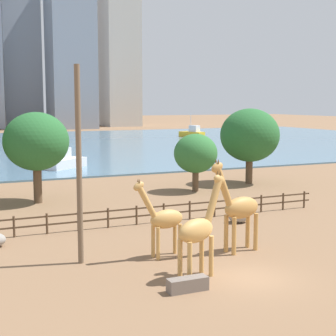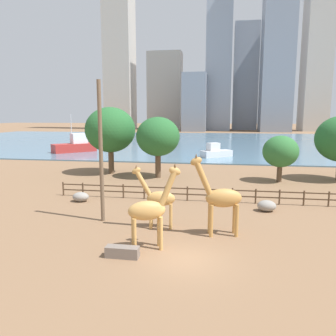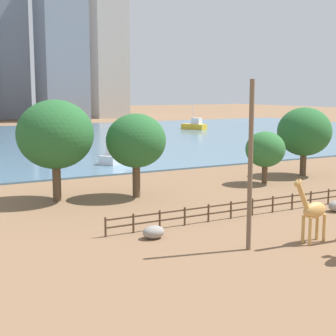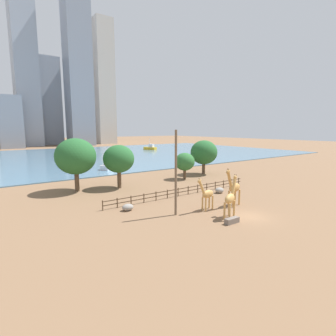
{
  "view_description": "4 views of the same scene",
  "coord_description": "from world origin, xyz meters",
  "px_view_note": "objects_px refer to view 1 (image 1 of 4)",
  "views": [
    {
      "loc": [
        -12.8,
        -19.47,
        8.1
      ],
      "look_at": [
        2.52,
        15.2,
        3.25
      ],
      "focal_mm": 55.0,
      "sensor_mm": 36.0,
      "label": 1
    },
    {
      "loc": [
        1.74,
        -16.26,
        7.57
      ],
      "look_at": [
        -3.0,
        12.45,
        2.84
      ],
      "focal_mm": 35.0,
      "sensor_mm": 36.0,
      "label": 2
    },
    {
      "loc": [
        -25.0,
        -17.86,
        9.29
      ],
      "look_at": [
        -3.73,
        20.46,
        2.69
      ],
      "focal_mm": 55.0,
      "sensor_mm": 36.0,
      "label": 3
    },
    {
      "loc": [
        -24.65,
        -18.14,
        10.1
      ],
      "look_at": [
        -1.12,
        14.67,
        3.97
      ],
      "focal_mm": 28.0,
      "sensor_mm": 36.0,
      "label": 4
    }
  ],
  "objects_px": {
    "giraffe_companion": "(199,230)",
    "feeding_trough": "(188,284)",
    "tree_left_large": "(250,135)",
    "tree_right_tall": "(36,142)",
    "giraffe_tall": "(164,219)",
    "tree_center_broad": "(196,154)",
    "giraffe_young": "(239,208)",
    "utility_pole": "(79,166)",
    "boulder_by_pole": "(239,216)",
    "boat_tug": "(192,133)",
    "boat_ferry": "(65,161)"
  },
  "relations": [
    {
      "from": "giraffe_tall",
      "to": "giraffe_companion",
      "type": "distance_m",
      "value": 3.57
    },
    {
      "from": "giraffe_young",
      "to": "boat_tug",
      "type": "bearing_deg",
      "value": -125.75
    },
    {
      "from": "giraffe_companion",
      "to": "boat_ferry",
      "type": "distance_m",
      "value": 40.98
    },
    {
      "from": "giraffe_companion",
      "to": "feeding_trough",
      "type": "bearing_deg",
      "value": -152.82
    },
    {
      "from": "tree_center_broad",
      "to": "boat_tug",
      "type": "xyz_separation_m",
      "value": [
        31.71,
        64.15,
        -2.35
      ]
    },
    {
      "from": "giraffe_tall",
      "to": "boulder_by_pole",
      "type": "height_order",
      "value": "giraffe_tall"
    },
    {
      "from": "tree_center_broad",
      "to": "tree_right_tall",
      "type": "height_order",
      "value": "tree_right_tall"
    },
    {
      "from": "utility_pole",
      "to": "tree_center_broad",
      "type": "height_order",
      "value": "utility_pole"
    },
    {
      "from": "giraffe_young",
      "to": "feeding_trough",
      "type": "distance_m",
      "value": 6.98
    },
    {
      "from": "boat_tug",
      "to": "giraffe_tall",
      "type": "bearing_deg",
      "value": 129.28
    },
    {
      "from": "giraffe_companion",
      "to": "boat_tug",
      "type": "bearing_deg",
      "value": 42.33
    },
    {
      "from": "tree_center_broad",
      "to": "giraffe_young",
      "type": "bearing_deg",
      "value": -109.89
    },
    {
      "from": "giraffe_tall",
      "to": "tree_center_broad",
      "type": "distance_m",
      "value": 20.47
    },
    {
      "from": "utility_pole",
      "to": "boat_tug",
      "type": "xyz_separation_m",
      "value": [
        46.63,
        80.76,
        -3.85
      ]
    },
    {
      "from": "tree_left_large",
      "to": "tree_center_broad",
      "type": "xyz_separation_m",
      "value": [
        -7.01,
        -1.93,
        -1.37
      ]
    },
    {
      "from": "giraffe_companion",
      "to": "giraffe_young",
      "type": "xyz_separation_m",
      "value": [
        3.91,
        2.84,
        0.16
      ]
    },
    {
      "from": "utility_pole",
      "to": "giraffe_companion",
      "type": "bearing_deg",
      "value": -44.35
    },
    {
      "from": "boulder_by_pole",
      "to": "tree_right_tall",
      "type": "bearing_deg",
      "value": 131.94
    },
    {
      "from": "utility_pole",
      "to": "boulder_by_pole",
      "type": "bearing_deg",
      "value": 19.97
    },
    {
      "from": "giraffe_tall",
      "to": "utility_pole",
      "type": "height_order",
      "value": "utility_pole"
    },
    {
      "from": "boat_ferry",
      "to": "boat_tug",
      "type": "xyz_separation_m",
      "value": [
        39.31,
        44.25,
        0.07
      ]
    },
    {
      "from": "boulder_by_pole",
      "to": "utility_pole",
      "type": "bearing_deg",
      "value": -160.03
    },
    {
      "from": "giraffe_companion",
      "to": "tree_right_tall",
      "type": "distance_m",
      "value": 21.71
    },
    {
      "from": "tree_right_tall",
      "to": "giraffe_companion",
      "type": "bearing_deg",
      "value": -80.12
    },
    {
      "from": "giraffe_companion",
      "to": "boulder_by_pole",
      "type": "xyz_separation_m",
      "value": [
        7.55,
        8.71,
        -1.84
      ]
    },
    {
      "from": "boulder_by_pole",
      "to": "boat_ferry",
      "type": "distance_m",
      "value": 32.5
    },
    {
      "from": "utility_pole",
      "to": "tree_left_large",
      "type": "relative_size",
      "value": 1.32
    },
    {
      "from": "tree_left_large",
      "to": "utility_pole",
      "type": "bearing_deg",
      "value": -139.79
    },
    {
      "from": "giraffe_tall",
      "to": "giraffe_young",
      "type": "height_order",
      "value": "giraffe_young"
    },
    {
      "from": "giraffe_tall",
      "to": "boat_ferry",
      "type": "bearing_deg",
      "value": -101.56
    },
    {
      "from": "feeding_trough",
      "to": "tree_right_tall",
      "type": "height_order",
      "value": "tree_right_tall"
    },
    {
      "from": "tree_left_large",
      "to": "boat_ferry",
      "type": "xyz_separation_m",
      "value": [
        -14.61,
        17.97,
        -3.78
      ]
    },
    {
      "from": "giraffe_companion",
      "to": "feeding_trough",
      "type": "relative_size",
      "value": 2.71
    },
    {
      "from": "boat_tug",
      "to": "utility_pole",
      "type": "bearing_deg",
      "value": 126.74
    },
    {
      "from": "tree_left_large",
      "to": "tree_right_tall",
      "type": "xyz_separation_m",
      "value": [
        -21.17,
        -1.66,
        0.13
      ]
    },
    {
      "from": "utility_pole",
      "to": "boulder_by_pole",
      "type": "xyz_separation_m",
      "value": [
        12.0,
        4.36,
        -4.53
      ]
    },
    {
      "from": "giraffe_tall",
      "to": "boulder_by_pole",
      "type": "relative_size",
      "value": 2.94
    },
    {
      "from": "boulder_by_pole",
      "to": "giraffe_companion",
      "type": "bearing_deg",
      "value": -130.9
    },
    {
      "from": "tree_left_large",
      "to": "tree_right_tall",
      "type": "relative_size",
      "value": 1.02
    },
    {
      "from": "tree_left_large",
      "to": "tree_center_broad",
      "type": "relative_size",
      "value": 1.42
    },
    {
      "from": "feeding_trough",
      "to": "tree_right_tall",
      "type": "xyz_separation_m",
      "value": [
        -2.47,
        22.61,
        4.66
      ]
    },
    {
      "from": "boulder_by_pole",
      "to": "tree_left_large",
      "type": "distance_m",
      "value": 17.86
    },
    {
      "from": "tree_left_large",
      "to": "boat_tug",
      "type": "height_order",
      "value": "tree_left_large"
    },
    {
      "from": "boulder_by_pole",
      "to": "tree_left_large",
      "type": "xyz_separation_m",
      "value": [
        9.93,
        14.18,
        4.39
      ]
    },
    {
      "from": "feeding_trough",
      "to": "tree_center_broad",
      "type": "height_order",
      "value": "tree_center_broad"
    },
    {
      "from": "boat_ferry",
      "to": "boat_tug",
      "type": "relative_size",
      "value": 0.89
    },
    {
      "from": "boat_ferry",
      "to": "tree_right_tall",
      "type": "bearing_deg",
      "value": -145.9
    },
    {
      "from": "boulder_by_pole",
      "to": "boat_tug",
      "type": "relative_size",
      "value": 0.23
    },
    {
      "from": "giraffe_tall",
      "to": "giraffe_companion",
      "type": "bearing_deg",
      "value": 86.53
    },
    {
      "from": "tree_left_large",
      "to": "tree_right_tall",
      "type": "height_order",
      "value": "tree_left_large"
    }
  ]
}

